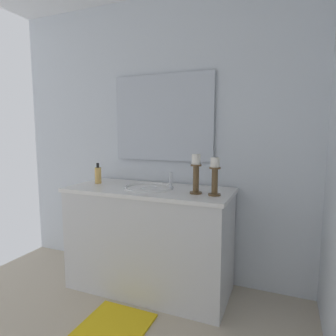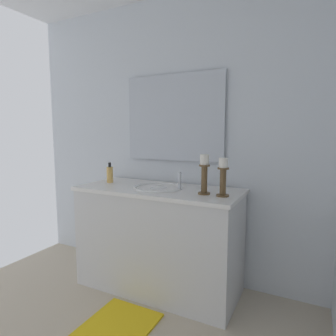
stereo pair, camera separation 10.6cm
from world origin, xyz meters
The scene contains 8 objects.
wall_left centered at (-1.58, 0.00, 1.23)m, with size 0.04×2.82×2.45m, color silver.
vanity_cabinet centered at (-1.26, 0.11, 0.43)m, with size 0.58×1.34×0.85m.
sink_basin centered at (-1.26, 0.11, 0.81)m, with size 0.40×0.40×0.24m.
mirror centered at (-1.54, 0.11, 1.42)m, with size 0.02×0.91×0.74m, color silver.
candle_holder_tall centered at (-1.19, 0.66, 0.99)m, with size 0.09×0.09×0.27m.
candle_holder_short centered at (-1.20, 0.52, 1.00)m, with size 0.09×0.09×0.29m.
soap_bottle centered at (-1.28, -0.40, 0.92)m, with size 0.06×0.06×0.18m.
bath_mat centered at (-0.63, 0.11, 0.01)m, with size 0.60×0.44×0.02m, color yellow.
Camera 2 is at (0.75, 1.21, 1.30)m, focal length 30.72 mm.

